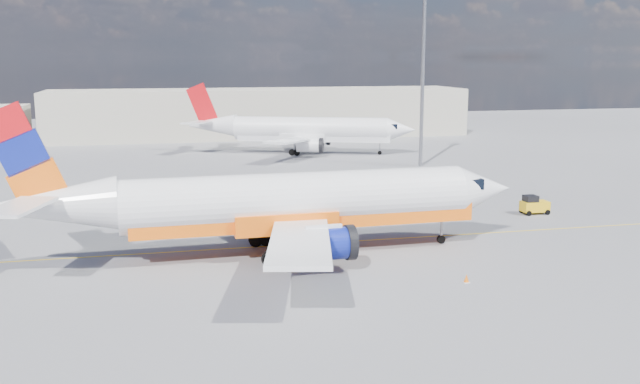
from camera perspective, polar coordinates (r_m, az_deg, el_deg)
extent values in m
plane|color=slate|center=(49.55, 2.28, -4.89)|extent=(240.00, 240.00, 0.00)
cube|color=yellow|center=(52.35, 1.41, -4.02)|extent=(70.00, 0.15, 0.01)
cube|color=#BEB7A3|center=(122.64, -4.82, 6.34)|extent=(70.00, 14.00, 8.00)
cylinder|color=white|center=(48.48, -1.81, -0.55)|extent=(23.64, 4.32, 3.64)
cone|color=white|center=(53.30, 12.93, 0.21)|extent=(4.38, 3.76, 3.64)
cone|color=white|center=(47.46, -20.39, -1.01)|extent=(7.59, 3.67, 3.46)
cube|color=black|center=(52.52, 11.50, 0.77)|extent=(1.89, 2.51, 0.75)
cube|color=orange|center=(48.85, -1.19, -1.94)|extent=(23.62, 3.68, 1.28)
cube|color=white|center=(55.57, -5.16, -0.14)|extent=(6.77, 13.29, 0.86)
cube|color=white|center=(41.22, -1.62, -3.95)|extent=(6.09, 13.28, 0.86)
cylinder|color=navy|center=(53.60, -2.40, -1.62)|extent=(3.91, 2.14, 2.03)
cylinder|color=navy|center=(44.50, 0.28, -4.19)|extent=(3.91, 2.14, 2.03)
cylinder|color=black|center=(53.98, -0.63, -1.52)|extent=(0.60, 2.26, 2.25)
cylinder|color=black|center=(44.96, 2.40, -4.05)|extent=(0.60, 2.26, 2.25)
cube|color=orange|center=(47.13, -22.59, 2.79)|extent=(5.03, 0.47, 6.68)
cube|color=white|center=(50.87, -21.89, 0.43)|extent=(4.02, 5.83, 0.19)
cube|color=white|center=(44.19, -22.92, -1.10)|extent=(3.77, 5.80, 0.19)
cylinder|color=gray|center=(52.41, 9.70, -2.65)|extent=(0.20, 0.20, 2.25)
cylinder|color=black|center=(52.66, 9.66, -3.75)|extent=(0.61, 0.27, 0.60)
cylinder|color=black|center=(51.27, -4.77, -3.82)|extent=(0.97, 0.43, 0.96)
cylinder|color=black|center=(46.40, -3.65, -5.37)|extent=(0.97, 0.43, 0.96)
cylinder|color=white|center=(99.94, -0.76, 5.08)|extent=(21.16, 10.49, 3.30)
cone|color=white|center=(99.01, 6.52, 4.96)|extent=(4.78, 4.44, 3.30)
cone|color=white|center=(102.78, -8.58, 5.31)|extent=(7.45, 5.29, 3.13)
cube|color=black|center=(98.98, 5.73, 5.29)|extent=(2.32, 2.66, 0.68)
cube|color=white|center=(99.99, -0.48, 4.45)|extent=(20.95, 9.95, 1.16)
cube|color=white|center=(106.92, -1.03, 4.98)|extent=(4.36, 11.91, 0.78)
cube|color=white|center=(93.57, -2.21, 4.15)|extent=(9.12, 11.36, 0.78)
cylinder|color=white|center=(104.36, -0.16, 4.34)|extent=(3.91, 2.94, 1.84)
cylinder|color=white|center=(95.77, -0.83, 3.76)|extent=(3.91, 2.94, 1.84)
cylinder|color=black|center=(104.18, 0.69, 4.32)|extent=(1.16, 2.08, 2.04)
cylinder|color=black|center=(95.57, 0.10, 3.74)|extent=(1.16, 2.08, 2.04)
cube|color=red|center=(102.95, -9.41, 6.95)|extent=(4.37, 1.85, 6.05)
cube|color=white|center=(106.09, -8.90, 5.81)|extent=(2.33, 4.93, 0.17)
cube|color=white|center=(100.16, -9.88, 5.50)|extent=(4.68, 5.13, 0.17)
cylinder|color=gray|center=(99.33, 4.81, 3.69)|extent=(0.22, 0.22, 2.04)
cylinder|color=black|center=(99.45, 4.80, 3.15)|extent=(0.59, 0.41, 0.54)
cylinder|color=black|center=(102.85, -1.65, 3.53)|extent=(0.95, 0.65, 0.87)
cylinder|color=black|center=(98.29, -2.06, 3.19)|extent=(0.95, 0.65, 0.87)
cylinder|color=black|center=(64.43, 15.82, -1.42)|extent=(0.45, 0.18, 0.44)
cylinder|color=black|center=(63.37, 16.37, -1.65)|extent=(0.45, 0.18, 0.44)
cylinder|color=black|center=(65.30, 17.19, -1.33)|extent=(0.45, 0.18, 0.44)
cylinder|color=black|center=(64.26, 17.75, -1.56)|extent=(0.45, 0.18, 0.44)
cube|color=yellow|center=(64.25, 16.80, -1.10)|extent=(2.32, 1.25, 0.89)
cube|color=black|center=(63.89, 16.49, -0.50)|extent=(1.07, 1.07, 0.53)
cube|color=white|center=(44.07, 11.62, -7.08)|extent=(0.37, 0.37, 0.04)
cone|color=orange|center=(44.00, 11.64, -6.76)|extent=(0.31, 0.31, 0.48)
cylinder|color=gray|center=(88.50, 8.20, 8.79)|extent=(0.46, 0.46, 20.98)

